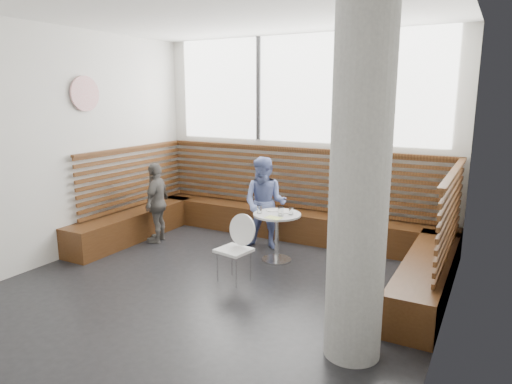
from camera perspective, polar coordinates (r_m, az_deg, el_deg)
The scene contains 15 objects.
room at distance 5.21m, azimuth -5.25°, elevation 4.46°, with size 5.00×5.00×3.20m.
booth at distance 6.96m, azimuth 3.05°, elevation -3.60°, with size 5.00×2.50×1.44m.
concrete_column at distance 3.88m, azimuth 12.82°, elevation 1.56°, with size 0.50×0.50×3.20m, color gray.
wall_art at distance 7.10m, azimuth -20.61°, elevation 11.44°, with size 0.50×0.50×0.03m, color white.
cafe_table at distance 6.35m, azimuth 2.63°, elevation -4.39°, with size 0.66×0.66×0.68m.
cafe_chair at distance 5.69m, azimuth -2.46°, elevation -6.37°, with size 0.40×0.39×0.83m.
adult_man at distance 5.64m, azimuth 12.46°, elevation -2.47°, with size 1.16×0.67×1.80m, color #464830.
child_back at distance 6.80m, azimuth 1.13°, elevation -1.45°, with size 0.68×0.53×1.39m, color #6978B6.
child_left at distance 7.31m, azimuth -12.28°, elevation -1.29°, with size 0.74×0.31×1.26m, color #615C58.
plate_near at distance 6.45m, azimuth 2.08°, elevation -2.29°, with size 0.19×0.19×0.01m, color white.
plate_far at distance 6.38m, azimuth 3.65°, elevation -2.46°, with size 0.21×0.21×0.01m, color white.
glass_left at distance 6.30m, azimuth 0.42°, elevation -2.19°, with size 0.07×0.07×0.11m, color white.
glass_mid at distance 6.17m, azimuth 3.12°, elevation -2.44°, with size 0.08×0.08×0.12m, color white.
glass_right at distance 6.24m, azimuth 4.40°, elevation -2.41°, with size 0.06×0.06×0.10m, color white.
menu_card at distance 6.08m, azimuth 2.23°, elevation -3.23°, with size 0.22×0.15×0.00m, color #A5C64C.
Camera 1 is at (2.87, -4.28, 2.29)m, focal length 32.00 mm.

